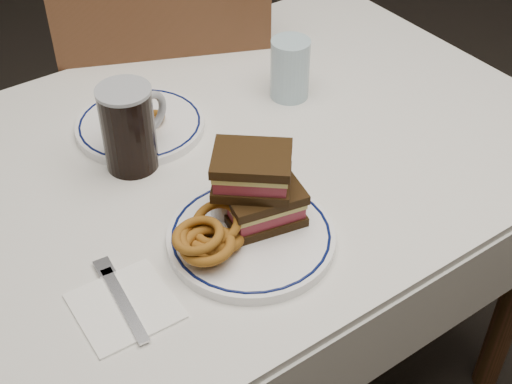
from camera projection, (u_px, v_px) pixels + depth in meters
dining_table at (225, 195)px, 1.36m from camera, size 1.27×0.87×0.75m
chair_far at (168, 104)px, 1.78m from camera, size 0.61×0.61×1.00m
main_plate at (251, 237)px, 1.10m from camera, size 0.26×0.26×0.02m
reuben_sandwich at (257, 187)px, 1.09m from camera, size 0.15×0.15×0.12m
onion_rings_main at (208, 238)px, 1.06m from camera, size 0.12×0.11×0.08m
ketchup_ramekin at (226, 204)px, 1.13m from camera, size 0.05×0.05×0.03m
beer_mug at (130, 127)px, 1.21m from camera, size 0.14×0.09×0.16m
water_glass at (290, 69)px, 1.39m from camera, size 0.08×0.08×0.12m
far_plate at (140, 125)px, 1.33m from camera, size 0.24×0.24×0.02m
onion_rings_far at (141, 122)px, 1.31m from camera, size 0.10×0.08×0.04m
napkin_fork at (124, 304)px, 1.01m from camera, size 0.14×0.18×0.01m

